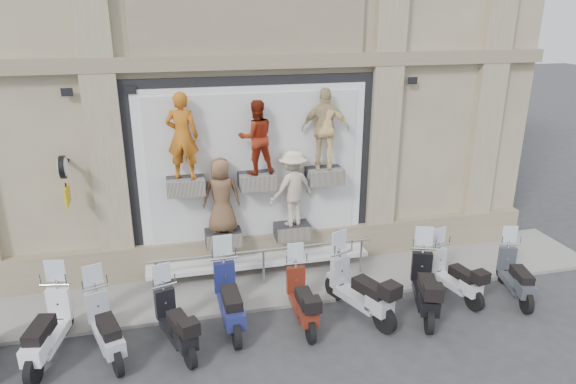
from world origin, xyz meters
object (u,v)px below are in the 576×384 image
(scooter_c, at_px, (104,317))
(scooter_g, at_px, (360,279))
(scooter_i, at_px, (455,267))
(scooter_f, at_px, (302,290))
(scooter_h, at_px, (426,277))
(scooter_e, at_px, (229,288))
(clock_sign_bracket, at_px, (64,174))
(scooter_j, at_px, (517,267))
(scooter_d, at_px, (175,313))
(scooter_b, at_px, (46,318))
(guard_rail, at_px, (264,268))

(scooter_c, xyz_separation_m, scooter_g, (4.84, 0.10, 0.06))
(scooter_i, bearing_deg, scooter_f, 171.30)
(scooter_h, bearing_deg, scooter_i, 44.09)
(scooter_e, bearing_deg, scooter_f, -11.50)
(scooter_h, distance_m, scooter_i, 1.01)
(scooter_e, relative_size, scooter_h, 1.01)
(clock_sign_bracket, relative_size, scooter_i, 0.59)
(scooter_i, bearing_deg, clock_sign_bracket, 154.84)
(clock_sign_bracket, relative_size, scooter_j, 0.59)
(scooter_h, distance_m, scooter_j, 2.19)
(scooter_g, bearing_deg, clock_sign_bracket, 138.22)
(scooter_e, distance_m, scooter_g, 2.59)
(scooter_d, height_order, scooter_f, scooter_f)
(clock_sign_bracket, relative_size, scooter_d, 0.57)
(scooter_b, xyz_separation_m, scooter_d, (2.19, -0.25, -0.07))
(guard_rail, bearing_deg, scooter_h, -30.79)
(scooter_f, bearing_deg, scooter_c, -176.94)
(guard_rail, distance_m, scooter_c, 3.61)
(scooter_c, xyz_separation_m, scooter_f, (3.65, 0.11, -0.03))
(clock_sign_bracket, distance_m, scooter_j, 9.55)
(guard_rail, distance_m, scooter_i, 4.14)
(clock_sign_bracket, distance_m, scooter_d, 3.62)
(guard_rail, xyz_separation_m, scooter_g, (1.65, -1.57, 0.35))
(scooter_g, distance_m, scooter_j, 3.52)
(scooter_d, distance_m, scooter_f, 2.45)
(scooter_f, bearing_deg, scooter_i, 4.59)
(scooter_e, bearing_deg, scooter_d, -156.90)
(guard_rail, relative_size, scooter_b, 2.57)
(scooter_i, bearing_deg, scooter_j, -26.71)
(clock_sign_bracket, xyz_separation_m, scooter_h, (6.88, -2.25, -1.99))
(scooter_c, bearing_deg, scooter_h, -19.05)
(scooter_d, xyz_separation_m, scooter_h, (4.97, 0.01, 0.09))
(clock_sign_bracket, distance_m, scooter_h, 7.51)
(guard_rail, relative_size, scooter_f, 2.81)
(clock_sign_bracket, relative_size, scooter_f, 0.57)
(clock_sign_bracket, distance_m, scooter_e, 3.98)
(scooter_e, distance_m, scooter_h, 3.95)
(clock_sign_bracket, height_order, scooter_g, clock_sign_bracket)
(scooter_f, bearing_deg, scooter_d, -173.31)
(scooter_b, height_order, scooter_h, scooter_h)
(guard_rail, xyz_separation_m, clock_sign_bracket, (-3.90, 0.47, 2.34))
(scooter_c, bearing_deg, scooter_e, -9.00)
(guard_rail, xyz_separation_m, scooter_i, (3.90, -1.36, 0.23))
(clock_sign_bracket, bearing_deg, scooter_b, -97.60)
(scooter_b, distance_m, scooter_g, 5.81)
(scooter_g, bearing_deg, guard_rail, 114.76)
(clock_sign_bracket, bearing_deg, scooter_h, -18.07)
(scooter_b, bearing_deg, scooter_i, 12.59)
(scooter_e, xyz_separation_m, scooter_j, (6.10, -0.39, -0.12))
(scooter_c, height_order, scooter_e, scooter_e)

